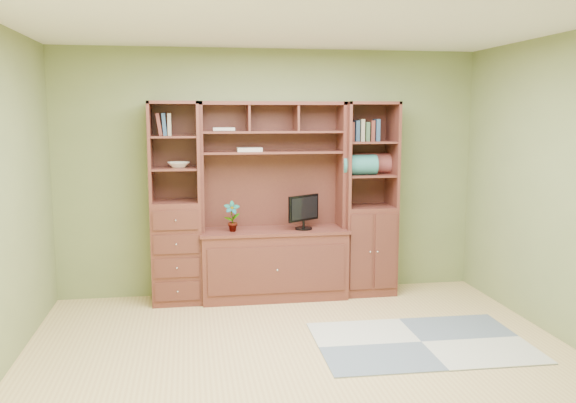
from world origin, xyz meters
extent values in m
cube|color=#D8B271|center=(0.00, 0.00, 0.00)|extent=(4.60, 4.10, 0.04)
cube|color=white|center=(0.00, 0.00, 2.60)|extent=(4.60, 4.10, 0.04)
cube|color=olive|center=(0.00, 2.00, 1.30)|extent=(4.50, 0.04, 2.60)
cube|color=olive|center=(0.00, -2.00, 1.30)|extent=(4.50, 0.04, 2.60)
cube|color=#53251D|center=(-0.01, 1.73, 1.02)|extent=(1.54, 0.53, 2.05)
cube|color=#53251D|center=(-1.01, 1.77, 1.02)|extent=(0.50, 0.45, 2.05)
cube|color=#53251D|center=(1.02, 1.77, 1.02)|extent=(0.55, 0.45, 2.05)
cube|color=#929697|center=(1.05, 0.25, 0.01)|extent=(1.79, 1.21, 0.01)
cube|color=black|center=(0.30, 1.70, 0.98)|extent=(0.44, 0.37, 0.50)
imported|color=#AD4D3A|center=(-0.44, 1.70, 0.89)|extent=(0.17, 0.11, 0.31)
cube|color=beige|center=(-0.25, 1.82, 1.56)|extent=(0.25, 0.19, 0.04)
imported|color=white|center=(-0.97, 1.77, 1.42)|extent=(0.22, 0.22, 0.05)
cube|color=#296B65|center=(0.90, 1.73, 1.40)|extent=(0.36, 0.21, 0.21)
cube|color=brown|center=(1.07, 1.85, 1.40)|extent=(0.39, 0.22, 0.22)
camera|label=1|loc=(-0.86, -4.44, 1.92)|focal=38.00mm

